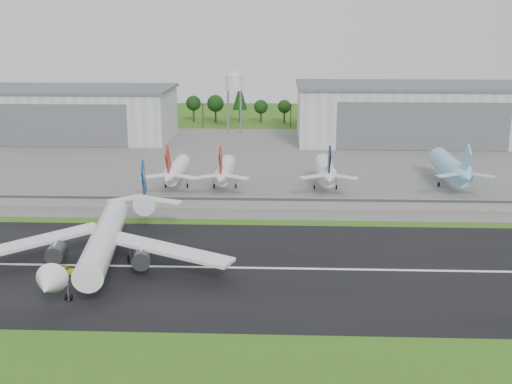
{
  "coord_description": "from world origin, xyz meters",
  "views": [
    {
      "loc": [
        17.64,
        -118.42,
        51.01
      ],
      "look_at": [
        11.18,
        40.0,
        9.0
      ],
      "focal_mm": 45.0,
      "sensor_mm": 36.0,
      "label": 1
    }
  ],
  "objects_px": {
    "ground_vehicle": "(66,270)",
    "parked_jet_skyblue": "(452,168)",
    "parked_jet_red_a": "(175,171)",
    "parked_jet_navy": "(326,171)",
    "main_airliner": "(104,245)",
    "parked_jet_red_b": "(224,171)"
  },
  "relations": [
    {
      "from": "main_airliner",
      "to": "parked_jet_red_a",
      "type": "relative_size",
      "value": 1.89
    },
    {
      "from": "ground_vehicle",
      "to": "parked_jet_red_b",
      "type": "distance_m",
      "value": 76.21
    },
    {
      "from": "ground_vehicle",
      "to": "parked_jet_navy",
      "type": "distance_m",
      "value": 92.49
    },
    {
      "from": "ground_vehicle",
      "to": "parked_jet_skyblue",
      "type": "height_order",
      "value": "parked_jet_skyblue"
    },
    {
      "from": "ground_vehicle",
      "to": "parked_jet_navy",
      "type": "relative_size",
      "value": 0.15
    },
    {
      "from": "ground_vehicle",
      "to": "parked_jet_navy",
      "type": "height_order",
      "value": "parked_jet_navy"
    },
    {
      "from": "main_airliner",
      "to": "parked_jet_navy",
      "type": "height_order",
      "value": "main_airliner"
    },
    {
      "from": "parked_jet_red_b",
      "to": "ground_vehicle",
      "type": "bearing_deg",
      "value": -110.91
    },
    {
      "from": "main_airliner",
      "to": "ground_vehicle",
      "type": "distance_m",
      "value": 9.28
    },
    {
      "from": "parked_jet_red_a",
      "to": "parked_jet_navy",
      "type": "xyz_separation_m",
      "value": [
        47.26,
        0.06,
        0.34
      ]
    },
    {
      "from": "main_airliner",
      "to": "parked_jet_red_b",
      "type": "xyz_separation_m",
      "value": [
        19.91,
        66.94,
        0.98
      ]
    },
    {
      "from": "main_airliner",
      "to": "ground_vehicle",
      "type": "height_order",
      "value": "main_airliner"
    },
    {
      "from": "parked_jet_navy",
      "to": "parked_jet_skyblue",
      "type": "relative_size",
      "value": 0.84
    },
    {
      "from": "main_airliner",
      "to": "parked_jet_skyblue",
      "type": "distance_m",
      "value": 116.66
    },
    {
      "from": "parked_jet_red_a",
      "to": "parked_jet_skyblue",
      "type": "relative_size",
      "value": 0.84
    },
    {
      "from": "ground_vehicle",
      "to": "parked_jet_navy",
      "type": "xyz_separation_m",
      "value": [
        58.91,
        71.09,
        5.44
      ]
    },
    {
      "from": "main_airliner",
      "to": "parked_jet_navy",
      "type": "distance_m",
      "value": 84.63
    },
    {
      "from": "parked_jet_red_a",
      "to": "parked_jet_red_b",
      "type": "height_order",
      "value": "parked_jet_red_b"
    },
    {
      "from": "ground_vehicle",
      "to": "parked_jet_skyblue",
      "type": "distance_m",
      "value": 125.0
    },
    {
      "from": "parked_jet_navy",
      "to": "ground_vehicle",
      "type": "bearing_deg",
      "value": -129.65
    },
    {
      "from": "parked_jet_red_a",
      "to": "parked_jet_red_b",
      "type": "distance_m",
      "value": 15.49
    },
    {
      "from": "parked_jet_red_a",
      "to": "parked_jet_red_b",
      "type": "xyz_separation_m",
      "value": [
        15.49,
        0.0,
        0.02
      ]
    }
  ]
}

